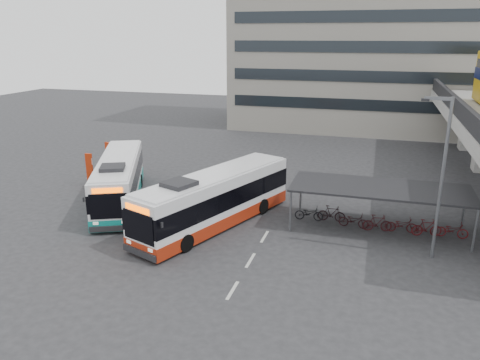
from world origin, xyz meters
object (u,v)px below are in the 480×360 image
(bus_teal, at_px, (119,180))
(lamp_post, at_px, (441,170))
(bus_main, at_px, (215,200))
(pedestrian, at_px, (149,209))

(bus_teal, xyz_separation_m, lamp_post, (19.33, -2.91, 3.10))
(bus_teal, height_order, lamp_post, lamp_post)
(bus_main, xyz_separation_m, bus_teal, (-7.47, 1.98, -0.06))
(bus_teal, bearing_deg, bus_main, -39.39)
(pedestrian, height_order, lamp_post, lamp_post)
(lamp_post, bearing_deg, pedestrian, -178.90)
(bus_main, xyz_separation_m, pedestrian, (-3.89, -0.81, -0.74))
(pedestrian, bearing_deg, bus_main, -71.86)
(bus_teal, distance_m, pedestrian, 4.59)
(lamp_post, bearing_deg, bus_teal, 172.95)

